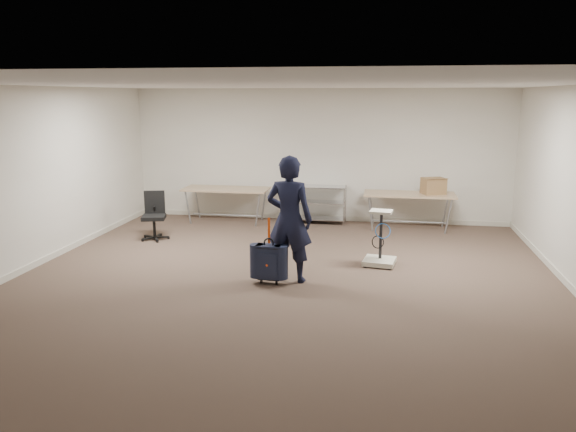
# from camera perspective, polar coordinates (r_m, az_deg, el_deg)

# --- Properties ---
(ground) EXTENTS (9.00, 9.00, 0.00)m
(ground) POSITION_cam_1_polar(r_m,az_deg,el_deg) (7.95, -0.78, -7.35)
(ground) COLOR #423128
(ground) RESTS_ON ground
(room_shell) EXTENTS (8.00, 9.00, 9.00)m
(room_shell) POSITION_cam_1_polar(r_m,az_deg,el_deg) (9.23, 0.79, -4.22)
(room_shell) COLOR beige
(room_shell) RESTS_ON ground
(folding_table_left) EXTENTS (1.80, 0.75, 0.73)m
(folding_table_left) POSITION_cam_1_polar(r_m,az_deg,el_deg) (11.95, -6.31, 2.58)
(folding_table_left) COLOR tan
(folding_table_left) RESTS_ON ground
(folding_table_right) EXTENTS (1.80, 0.75, 0.73)m
(folding_table_right) POSITION_cam_1_polar(r_m,az_deg,el_deg) (11.50, 12.22, 2.00)
(folding_table_right) COLOR tan
(folding_table_right) RESTS_ON ground
(wire_shelf) EXTENTS (1.22, 0.47, 0.80)m
(wire_shelf) POSITION_cam_1_polar(r_m,az_deg,el_deg) (11.86, 2.92, 1.40)
(wire_shelf) COLOR silver
(wire_shelf) RESTS_ON ground
(person) EXTENTS (0.72, 0.51, 1.84)m
(person) POSITION_cam_1_polar(r_m,az_deg,el_deg) (8.03, 0.14, -0.33)
(person) COLOR black
(person) RESTS_ON ground
(suitcase) EXTENTS (0.36, 0.22, 0.97)m
(suitcase) POSITION_cam_1_polar(r_m,az_deg,el_deg) (8.03, -1.96, -4.67)
(suitcase) COLOR black
(suitcase) RESTS_ON ground
(office_chair) EXTENTS (0.54, 0.54, 0.89)m
(office_chair) POSITION_cam_1_polar(r_m,az_deg,el_deg) (10.84, -13.41, -0.88)
(office_chair) COLOR black
(office_chair) RESTS_ON ground
(equipment_cart) EXTENTS (0.55, 0.55, 0.89)m
(equipment_cart) POSITION_cam_1_polar(r_m,az_deg,el_deg) (9.06, 9.31, -3.50)
(equipment_cart) COLOR silver
(equipment_cart) RESTS_ON ground
(cardboard_box) EXTENTS (0.52, 0.46, 0.32)m
(cardboard_box) POSITION_cam_1_polar(r_m,az_deg,el_deg) (11.52, 14.56, 2.97)
(cardboard_box) COLOR olive
(cardboard_box) RESTS_ON folding_table_right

